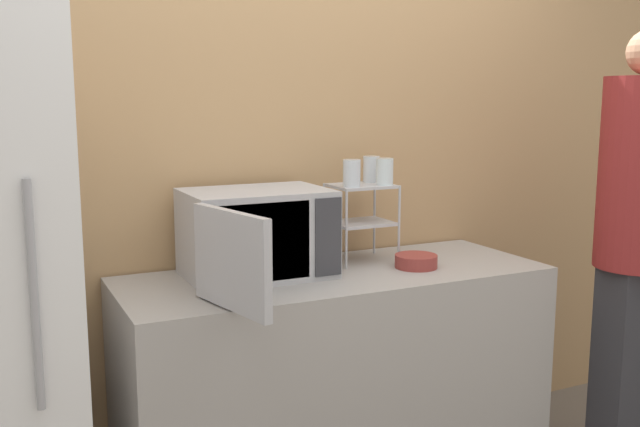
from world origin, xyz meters
The scene contains 9 objects.
wall_back centered at (0.00, 0.67, 1.30)m, with size 8.00×0.06×2.60m.
counter centered at (0.00, 0.31, 0.45)m, with size 1.67×0.63×0.89m.
microwave centered at (-0.30, 0.38, 1.06)m, with size 0.56×0.79×0.33m.
dish_rack centered at (0.19, 0.45, 1.12)m, with size 0.25×0.21×0.32m.
glass_front_left centered at (0.11, 0.40, 1.26)m, with size 0.07×0.07×0.11m.
glass_back_right centered at (0.26, 0.51, 1.26)m, with size 0.07×0.07×0.11m.
glass_front_right centered at (0.26, 0.39, 1.26)m, with size 0.07×0.07×0.11m.
bowl centered at (0.32, 0.25, 0.92)m, with size 0.17×0.17×0.05m.
person centered at (1.17, -0.08, 1.04)m, with size 0.33×0.33×1.83m.
Camera 1 is at (-1.22, -2.07, 1.56)m, focal length 40.00 mm.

